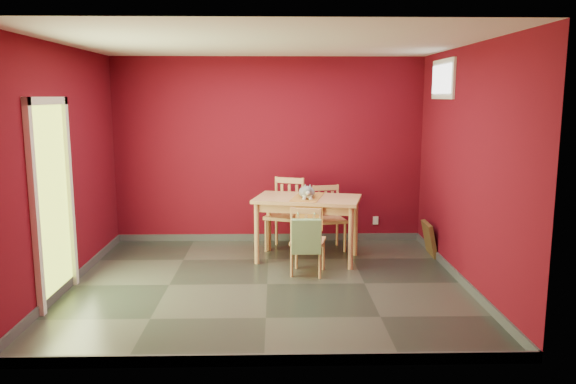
{
  "coord_description": "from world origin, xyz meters",
  "views": [
    {
      "loc": [
        0.1,
        -6.19,
        2.13
      ],
      "look_at": [
        0.25,
        0.45,
        1.0
      ],
      "focal_mm": 35.0,
      "sensor_mm": 36.0,
      "label": 1
    }
  ],
  "objects_px": {
    "dining_table": "(308,205)",
    "cat": "(307,190)",
    "picture_frame": "(429,239)",
    "chair_far_left": "(286,213)",
    "tote_bag": "(306,236)",
    "chair_far_right": "(328,217)",
    "chair_near": "(307,240)"
  },
  "relations": [
    {
      "from": "chair_far_right",
      "to": "tote_bag",
      "type": "distance_m",
      "value": 1.43
    },
    {
      "from": "chair_far_right",
      "to": "tote_bag",
      "type": "height_order",
      "value": "chair_far_right"
    },
    {
      "from": "picture_frame",
      "to": "chair_far_left",
      "type": "bearing_deg",
      "value": 169.42
    },
    {
      "from": "dining_table",
      "to": "tote_bag",
      "type": "height_order",
      "value": "dining_table"
    },
    {
      "from": "dining_table",
      "to": "chair_far_left",
      "type": "distance_m",
      "value": 0.64
    },
    {
      "from": "cat",
      "to": "picture_frame",
      "type": "xyz_separation_m",
      "value": [
        1.69,
        0.23,
        -0.72
      ]
    },
    {
      "from": "chair_far_left",
      "to": "chair_near",
      "type": "distance_m",
      "value": 1.2
    },
    {
      "from": "cat",
      "to": "picture_frame",
      "type": "distance_m",
      "value": 1.85
    },
    {
      "from": "dining_table",
      "to": "chair_far_right",
      "type": "height_order",
      "value": "chair_far_right"
    },
    {
      "from": "chair_far_left",
      "to": "picture_frame",
      "type": "distance_m",
      "value": 2.0
    },
    {
      "from": "chair_far_left",
      "to": "chair_near",
      "type": "xyz_separation_m",
      "value": [
        0.24,
        -1.18,
        -0.08
      ]
    },
    {
      "from": "dining_table",
      "to": "picture_frame",
      "type": "xyz_separation_m",
      "value": [
        1.67,
        0.17,
        -0.51
      ]
    },
    {
      "from": "dining_table",
      "to": "cat",
      "type": "distance_m",
      "value": 0.22
    },
    {
      "from": "dining_table",
      "to": "chair_far_left",
      "type": "xyz_separation_m",
      "value": [
        -0.27,
        0.54,
        -0.22
      ]
    },
    {
      "from": "dining_table",
      "to": "chair_far_left",
      "type": "relative_size",
      "value": 1.48
    },
    {
      "from": "chair_far_left",
      "to": "picture_frame",
      "type": "bearing_deg",
      "value": -10.58
    },
    {
      "from": "tote_bag",
      "to": "cat",
      "type": "height_order",
      "value": "cat"
    },
    {
      "from": "chair_near",
      "to": "chair_far_right",
      "type": "bearing_deg",
      "value": 72.91
    },
    {
      "from": "dining_table",
      "to": "picture_frame",
      "type": "relative_size",
      "value": 3.27
    },
    {
      "from": "chair_far_left",
      "to": "tote_bag",
      "type": "xyz_separation_m",
      "value": [
        0.21,
        -1.38,
        0.01
      ]
    },
    {
      "from": "cat",
      "to": "picture_frame",
      "type": "relative_size",
      "value": 0.95
    },
    {
      "from": "picture_frame",
      "to": "dining_table",
      "type": "bearing_deg",
      "value": -174.05
    },
    {
      "from": "chair_near",
      "to": "picture_frame",
      "type": "bearing_deg",
      "value": 25.46
    },
    {
      "from": "dining_table",
      "to": "chair_far_left",
      "type": "bearing_deg",
      "value": 117.06
    },
    {
      "from": "dining_table",
      "to": "chair_near",
      "type": "relative_size",
      "value": 1.75
    },
    {
      "from": "chair_far_right",
      "to": "picture_frame",
      "type": "xyz_separation_m",
      "value": [
        1.35,
        -0.36,
        -0.23
      ]
    },
    {
      "from": "tote_bag",
      "to": "chair_far_right",
      "type": "bearing_deg",
      "value": 74.34
    },
    {
      "from": "chair_far_left",
      "to": "cat",
      "type": "xyz_separation_m",
      "value": [
        0.26,
        -0.6,
        0.43
      ]
    },
    {
      "from": "chair_far_right",
      "to": "cat",
      "type": "bearing_deg",
      "value": -119.84
    },
    {
      "from": "dining_table",
      "to": "chair_far_right",
      "type": "bearing_deg",
      "value": 58.65
    },
    {
      "from": "dining_table",
      "to": "picture_frame",
      "type": "distance_m",
      "value": 1.76
    },
    {
      "from": "tote_bag",
      "to": "chair_far_left",
      "type": "bearing_deg",
      "value": 98.75
    }
  ]
}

